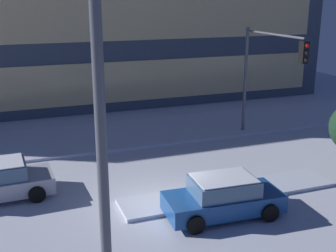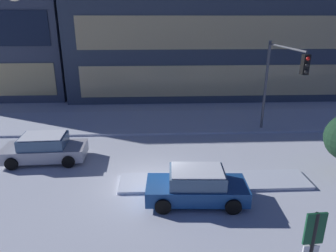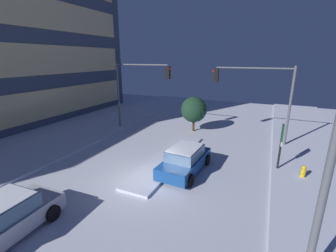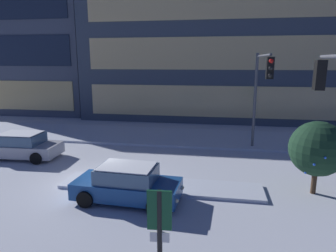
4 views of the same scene
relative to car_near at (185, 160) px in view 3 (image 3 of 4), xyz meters
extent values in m
plane|color=silver|center=(-2.05, 1.62, -0.71)|extent=(52.00, 52.00, 0.00)
cube|color=silver|center=(-2.05, 10.52, -0.64)|extent=(52.00, 5.20, 0.14)
cube|color=silver|center=(1.07, 1.51, -0.64)|extent=(9.00, 1.80, 0.14)
cube|color=#F2D18C|center=(3.47, 15.82, 1.37)|extent=(23.40, 0.10, 2.77)
cube|color=#F2D18C|center=(3.47, 15.82, 5.52)|extent=(23.40, 0.10, 2.77)
cube|color=#F2D18C|center=(3.47, 15.82, 9.67)|extent=(23.40, 0.10, 2.77)
cube|color=#19478C|center=(0.00, 0.00, -0.18)|extent=(4.33, 2.02, 0.66)
cube|color=slate|center=(0.00, 0.00, 0.43)|extent=(2.37, 1.74, 0.60)
cube|color=white|center=(0.00, 0.00, 0.76)|extent=(2.20, 1.62, 0.04)
sphere|color=#F9E5B2|center=(2.17, 0.50, -0.21)|extent=(0.16, 0.16, 0.16)
sphere|color=#F9E5B2|center=(2.10, -0.72, -0.21)|extent=(0.16, 0.16, 0.16)
cylinder|color=black|center=(1.44, 0.82, -0.38)|extent=(0.67, 0.25, 0.66)
cylinder|color=black|center=(1.35, -0.97, -0.38)|extent=(0.67, 0.25, 0.66)
cylinder|color=black|center=(-1.35, 0.97, -0.38)|extent=(0.67, 0.25, 0.66)
cylinder|color=black|center=(-1.45, -0.82, -0.38)|extent=(0.67, 0.25, 0.66)
cube|color=#B7B7C1|center=(-7.74, 4.34, -0.18)|extent=(4.42, 2.07, 0.66)
cylinder|color=black|center=(-6.27, 3.44, -0.38)|extent=(0.67, 0.25, 0.66)
cylinder|color=black|center=(-6.34, 5.34, -0.38)|extent=(0.67, 0.25, 0.66)
cylinder|color=#565960|center=(5.78, 8.72, 2.31)|extent=(0.18, 0.18, 6.05)
cylinder|color=#565960|center=(5.78, 6.21, 5.14)|extent=(0.12, 5.01, 0.12)
cube|color=black|center=(5.78, 3.71, 4.54)|extent=(0.32, 0.36, 1.00)
sphere|color=red|center=(5.78, 3.52, 4.86)|extent=(0.20, 0.20, 0.20)
sphere|color=black|center=(5.78, 3.52, 4.54)|extent=(0.20, 0.20, 0.20)
sphere|color=black|center=(5.78, 3.52, 4.22)|extent=(0.20, 0.20, 0.20)
cylinder|color=#565960|center=(6.82, -5.47, 2.24)|extent=(0.18, 0.18, 5.89)
cylinder|color=#565960|center=(6.82, -2.74, 4.98)|extent=(0.12, 5.46, 0.12)
cube|color=black|center=(6.82, 0.00, 4.38)|extent=(0.32, 0.36, 1.00)
sphere|color=red|center=(6.82, 0.19, 4.70)|extent=(0.20, 0.20, 0.20)
sphere|color=black|center=(6.82, 0.19, 4.38)|extent=(0.20, 0.20, 0.20)
sphere|color=black|center=(6.82, 0.19, 4.06)|extent=(0.20, 0.20, 0.20)
cylinder|color=#565960|center=(-5.44, -5.63, 3.50)|extent=(0.20, 0.20, 8.42)
cylinder|color=gold|center=(1.76, -6.24, -0.41)|extent=(0.26, 0.26, 0.60)
sphere|color=gold|center=(1.76, -6.24, -0.04)|extent=(0.22, 0.22, 0.22)
cylinder|color=gold|center=(1.58, -6.24, -0.38)|extent=(0.12, 0.10, 0.10)
cylinder|color=gold|center=(1.94, -6.24, -0.38)|extent=(0.12, 0.10, 0.10)
cylinder|color=black|center=(2.31, -4.98, 0.70)|extent=(0.12, 0.12, 2.82)
cube|color=#144C2D|center=(2.31, -4.98, 1.64)|extent=(0.55, 0.10, 0.93)
cube|color=white|center=(2.31, -4.98, 1.00)|extent=(0.44, 0.08, 0.24)
cylinder|color=#473323|center=(7.64, 1.99, -0.21)|extent=(0.22, 0.22, 1.01)
sphere|color=#193823|center=(7.64, 1.99, 1.28)|extent=(2.31, 2.31, 2.31)
sphere|color=blue|center=(7.11, 1.47, 0.38)|extent=(0.10, 0.10, 0.10)
sphere|color=blue|center=(7.63, 2.80, 0.43)|extent=(0.10, 0.10, 0.10)
sphere|color=blue|center=(8.79, 2.14, 1.14)|extent=(0.10, 0.10, 0.10)
sphere|color=blue|center=(7.25, 0.96, 0.92)|extent=(0.10, 0.10, 0.10)
sphere|color=blue|center=(7.58, 0.83, 1.26)|extent=(0.10, 0.10, 0.10)
sphere|color=blue|center=(8.67, 1.99, 1.83)|extent=(0.10, 0.10, 0.10)
camera|label=1|loc=(-6.83, -12.74, 6.97)|focal=46.58mm
camera|label=2|loc=(-1.75, -11.31, 6.73)|focal=32.84mm
camera|label=3|loc=(-11.62, -4.14, 5.69)|focal=24.61mm
camera|label=4|loc=(3.50, -10.91, 4.83)|focal=32.19mm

